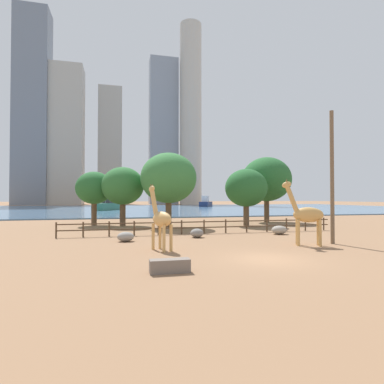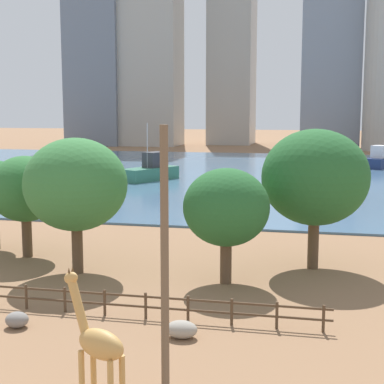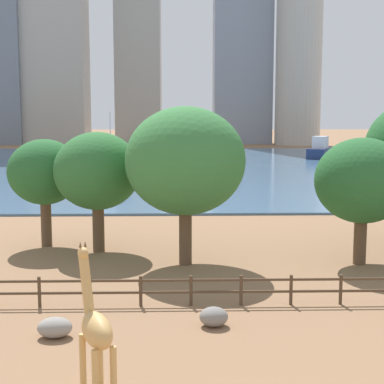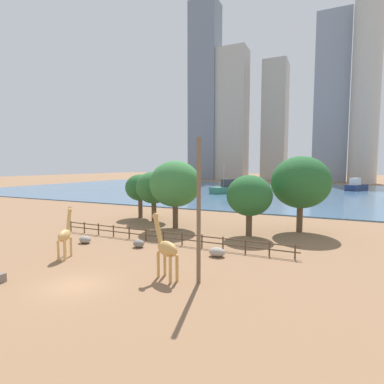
{
  "view_description": "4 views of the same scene",
  "coord_description": "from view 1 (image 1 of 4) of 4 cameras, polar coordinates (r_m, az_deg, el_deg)",
  "views": [
    {
      "loc": [
        -7.74,
        -14.89,
        3.32
      ],
      "look_at": [
        -1.59,
        11.03,
        3.86
      ],
      "focal_mm": 28.0,
      "sensor_mm": 36.0,
      "label": 1
    },
    {
      "loc": [
        12.23,
        -14.64,
        10.21
      ],
      "look_at": [
        3.56,
        24.94,
        4.49
      ],
      "focal_mm": 55.0,
      "sensor_mm": 36.0,
      "label": 2
    },
    {
      "loc": [
        -2.91,
        -12.12,
        8.13
      ],
      "look_at": [
        -2.03,
        22.35,
        3.48
      ],
      "focal_mm": 55.0,
      "sensor_mm": 36.0,
      "label": 3
    },
    {
      "loc": [
        15.01,
        -14.04,
        7.88
      ],
      "look_at": [
        1.3,
        15.73,
        4.98
      ],
      "focal_mm": 28.0,
      "sensor_mm": 36.0,
      "label": 4
    }
  ],
  "objects": [
    {
      "name": "skyline_block_right",
      "position": [
        171.02,
        -28.1,
        14.16
      ],
      "size": [
        15.53,
        12.46,
        96.17
      ],
      "primitive_type": "cube",
      "color": "slate",
      "rests_on": "ground"
    },
    {
      "name": "tree_left_small",
      "position": [
        36.72,
        10.27,
        0.74
      ],
      "size": [
        5.07,
        5.07,
        6.84
      ],
      "color": "brown",
      "rests_on": "ground"
    },
    {
      "name": "tree_center_broad",
      "position": [
        34.29,
        -4.48,
        2.64
      ],
      "size": [
        6.39,
        6.39,
        8.49
      ],
      "color": "brown",
      "rests_on": "ground"
    },
    {
      "name": "harbor_water",
      "position": [
        92.28,
        -8.54,
        -3.14
      ],
      "size": [
        180.0,
        86.0,
        0.2
      ],
      "primitive_type": "cube",
      "color": "#476B8C",
      "rests_on": "ground"
    },
    {
      "name": "skyline_tower_needle",
      "position": [
        163.52,
        -0.26,
        14.64
      ],
      "size": [
        11.53,
        11.53,
        95.61
      ],
      "primitive_type": "cylinder",
      "color": "#B7B2A8",
      "rests_on": "ground"
    },
    {
      "name": "boulder_near_fence",
      "position": [
        28.72,
        16.27,
        -6.96
      ],
      "size": [
        1.44,
        1.06,
        0.79
      ],
      "primitive_type": "ellipsoid",
      "color": "gray",
      "rests_on": "ground"
    },
    {
      "name": "boulder_small",
      "position": [
        23.63,
        -12.52,
        -8.31
      ],
      "size": [
        1.28,
        0.98,
        0.73
      ],
      "primitive_type": "ellipsoid",
      "color": "gray",
      "rests_on": "ground"
    },
    {
      "name": "skyline_block_left",
      "position": [
        166.47,
        -22.96,
        9.92
      ],
      "size": [
        17.13,
        12.94,
        70.05
      ],
      "primitive_type": "cube",
      "color": "#ADA89E",
      "rests_on": "ground"
    },
    {
      "name": "boat_ferry",
      "position": [
        80.31,
        -15.87,
        -2.38
      ],
      "size": [
        7.0,
        9.45,
        8.07
      ],
      "rotation": [
        0.0,
        0.0,
        4.23
      ],
      "color": "#337259",
      "rests_on": "harbor_water"
    },
    {
      "name": "tree_left_large",
      "position": [
        38.64,
        -18.13,
        0.69
      ],
      "size": [
        4.43,
        4.43,
        6.57
      ],
      "color": "brown",
      "rests_on": "ground"
    },
    {
      "name": "enclosure_fence",
      "position": [
        28.08,
        2.54,
        -6.39
      ],
      "size": [
        26.12,
        0.14,
        1.3
      ],
      "color": "#4C3826",
      "rests_on": "ground"
    },
    {
      "name": "utility_pole",
      "position": [
        24.09,
        25.12,
        2.61
      ],
      "size": [
        0.28,
        0.28,
        9.71
      ],
      "primitive_type": "cylinder",
      "color": "brown",
      "rests_on": "ground"
    },
    {
      "name": "giraffe_companion",
      "position": [
        19.25,
        -5.97,
        -5.1
      ],
      "size": [
        1.54,
        2.57,
        4.31
      ],
      "rotation": [
        0.0,
        0.0,
        1.99
      ],
      "color": "tan",
      "rests_on": "ground"
    },
    {
      "name": "tree_right_small",
      "position": [
        36.9,
        -13.04,
        1.09
      ],
      "size": [
        5.03,
        5.03,
        7.05
      ],
      "color": "brown",
      "rests_on": "ground"
    },
    {
      "name": "tree_right_tall",
      "position": [
        42.91,
        14.0,
        2.34
      ],
      "size": [
        6.8,
        6.8,
        9.0
      ],
      "color": "brown",
      "rests_on": "ground"
    },
    {
      "name": "giraffe_tall",
      "position": [
        22.47,
        20.87,
        -4.02
      ],
      "size": [
        2.82,
        1.69,
        4.67
      ],
      "rotation": [
        0.0,
        0.0,
        2.72
      ],
      "color": "tan",
      "rests_on": "ground"
    },
    {
      "name": "skyline_block_central",
      "position": [
        165.5,
        -5.47,
        11.38
      ],
      "size": [
        15.05,
        9.27,
        78.41
      ],
      "primitive_type": "cube",
      "color": "gray",
      "rests_on": "ground"
    },
    {
      "name": "feeding_trough",
      "position": [
        13.74,
        -4.25,
        -13.87
      ],
      "size": [
        1.8,
        0.6,
        0.6
      ],
      "primitive_type": "cube",
      "color": "#72665B",
      "rests_on": "ground"
    },
    {
      "name": "boat_sailboat",
      "position": [
        110.29,
        2.63,
        -2.09
      ],
      "size": [
        6.97,
        9.27,
        3.88
      ],
      "rotation": [
        0.0,
        0.0,
        1.08
      ],
      "color": "navy",
      "rests_on": "harbor_water"
    },
    {
      "name": "ground_plane",
      "position": [
        95.27,
        -8.69,
        -3.14
      ],
      "size": [
        400.0,
        400.0,
        0.0
      ],
      "primitive_type": "plane",
      "color": "#8C6647"
    },
    {
      "name": "boulder_by_pole",
      "position": [
        25.39,
        0.94,
        -7.83
      ],
      "size": [
        1.11,
        0.99,
        0.75
      ],
      "primitive_type": "ellipsoid",
      "color": "gray",
      "rests_on": "ground"
    },
    {
      "name": "skyline_tower_glass",
      "position": [
        176.0,
        -15.28,
        8.3
      ],
      "size": [
        12.51,
        15.89,
        64.19
      ],
      "primitive_type": "cube",
      "color": "#ADA89E",
      "rests_on": "ground"
    }
  ]
}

